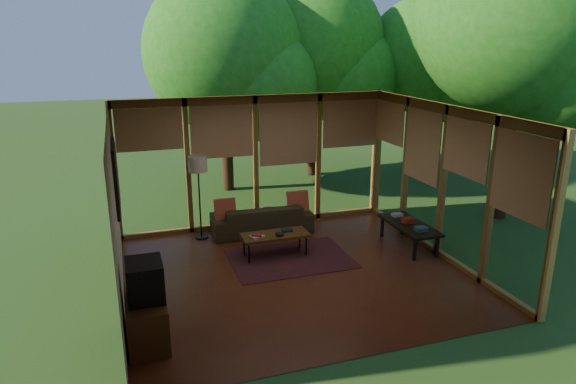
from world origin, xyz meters
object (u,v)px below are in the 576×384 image
object	(u,v)px
media_cabinet	(147,319)
coffee_table	(275,236)
television	(145,280)
side_console	(409,226)
sofa	(262,219)
floor_lamp	(198,169)

from	to	relation	value
media_cabinet	coffee_table	size ratio (longest dim) A/B	0.83
television	side_console	size ratio (longest dim) A/B	0.39
coffee_table	side_console	xyz separation A→B (m)	(2.51, -0.36, 0.02)
sofa	television	world-z (taller)	television
floor_lamp	television	bearing A→B (deg)	-109.83
side_console	media_cabinet	bearing A→B (deg)	-160.85
media_cabinet	coffee_table	world-z (taller)	media_cabinet
floor_lamp	media_cabinet	bearing A→B (deg)	-110.14
media_cabinet	floor_lamp	bearing A→B (deg)	69.86
coffee_table	side_console	size ratio (longest dim) A/B	0.86
media_cabinet	side_console	xyz separation A→B (m)	(4.87, 1.69, 0.11)
sofa	media_cabinet	bearing A→B (deg)	55.09
sofa	floor_lamp	world-z (taller)	floor_lamp
sofa	side_console	xyz separation A→B (m)	(2.43, -1.57, 0.12)
sofa	side_console	distance (m)	2.89
floor_lamp	sofa	bearing A→B (deg)	-4.18
sofa	floor_lamp	xyz separation A→B (m)	(-1.21, 0.09, 1.11)
side_console	coffee_table	bearing A→B (deg)	171.89
sofa	side_console	bearing A→B (deg)	148.96
television	floor_lamp	xyz separation A→B (m)	(1.21, 3.35, 0.56)
media_cabinet	television	world-z (taller)	television
sofa	coffee_table	bearing A→B (deg)	87.82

